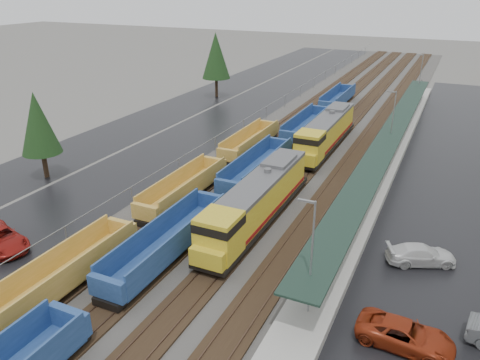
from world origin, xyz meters
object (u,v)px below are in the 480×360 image
at_px(locomotive_trail, 326,133).
at_px(parked_car_east_c, 421,255).
at_px(well_string_yellow, 65,274).
at_px(parked_car_east_b, 405,335).
at_px(well_string_blue, 220,199).
at_px(locomotive_lead, 256,202).

height_order(locomotive_trail, parked_car_east_c, locomotive_trail).
bearing_deg(well_string_yellow, locomotive_trail, 76.84).
bearing_deg(parked_car_east_b, locomotive_trail, 27.68).
bearing_deg(parked_car_east_b, well_string_blue, 62.53).
xyz_separation_m(well_string_yellow, well_string_blue, (4.00, 14.58, 0.05)).
height_order(locomotive_trail, parked_car_east_b, locomotive_trail).
xyz_separation_m(locomotive_lead, parked_car_east_b, (13.06, -9.20, -1.50)).
distance_m(locomotive_lead, well_string_yellow, 15.48).
height_order(well_string_yellow, parked_car_east_b, well_string_yellow).
relative_size(locomotive_trail, parked_car_east_c, 3.73).
bearing_deg(well_string_yellow, well_string_blue, 74.65).
relative_size(locomotive_trail, well_string_yellow, 0.25).
xyz_separation_m(locomotive_lead, well_string_blue, (-4.00, 1.37, -1.06)).
xyz_separation_m(parked_car_east_b, parked_car_east_c, (-0.03, 9.20, -0.03)).
relative_size(well_string_blue, parked_car_east_b, 18.22).
xyz_separation_m(well_string_blue, parked_car_east_c, (17.03, -1.36, -0.47)).
bearing_deg(parked_car_east_c, locomotive_trail, 7.51).
xyz_separation_m(well_string_blue, parked_car_east_b, (17.06, -10.56, -0.44)).
relative_size(well_string_yellow, parked_car_east_b, 13.65).
xyz_separation_m(well_string_yellow, parked_car_east_b, (21.06, 4.01, -0.39)).
xyz_separation_m(locomotive_trail, parked_car_east_c, (13.03, -21.00, -1.53)).
distance_m(well_string_yellow, parked_car_east_c, 24.84).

